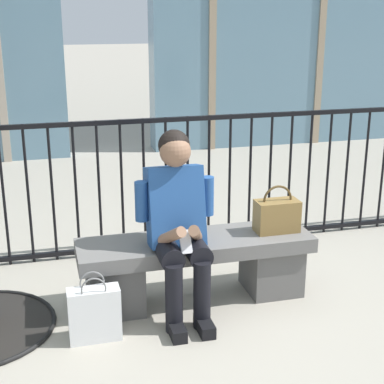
{
  "coord_description": "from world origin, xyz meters",
  "views": [
    {
      "loc": [
        -0.96,
        -3.54,
        1.94
      ],
      "look_at": [
        0.0,
        0.1,
        0.75
      ],
      "focal_mm": 54.66,
      "sensor_mm": 36.0,
      "label": 1
    }
  ],
  "objects": [
    {
      "name": "seated_person_with_phone",
      "position": [
        -0.15,
        -0.13,
        0.65
      ],
      "size": [
        0.52,
        0.66,
        1.21
      ],
      "color": "black",
      "rests_on": "ground"
    },
    {
      "name": "stone_bench",
      "position": [
        0.0,
        0.0,
        0.27
      ],
      "size": [
        1.6,
        0.44,
        0.45
      ],
      "color": "slate",
      "rests_on": "ground"
    },
    {
      "name": "shopping_bag",
      "position": [
        -0.73,
        -0.35,
        0.17
      ],
      "size": [
        0.31,
        0.13,
        0.43
      ],
      "color": "white",
      "rests_on": "ground"
    },
    {
      "name": "plaza_railing",
      "position": [
        0.0,
        0.93,
        0.56
      ],
      "size": [
        7.65,
        0.04,
        1.12
      ],
      "color": "black",
      "rests_on": "ground"
    },
    {
      "name": "ground_plane",
      "position": [
        0.0,
        0.0,
        0.0
      ],
      "size": [
        60.0,
        60.0,
        0.0
      ],
      "primitive_type": "plane",
      "color": "#A8A091"
    },
    {
      "name": "handbag_on_bench",
      "position": [
        0.58,
        -0.01,
        0.57
      ],
      "size": [
        0.3,
        0.16,
        0.33
      ],
      "color": "olive",
      "rests_on": "stone_bench"
    }
  ]
}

